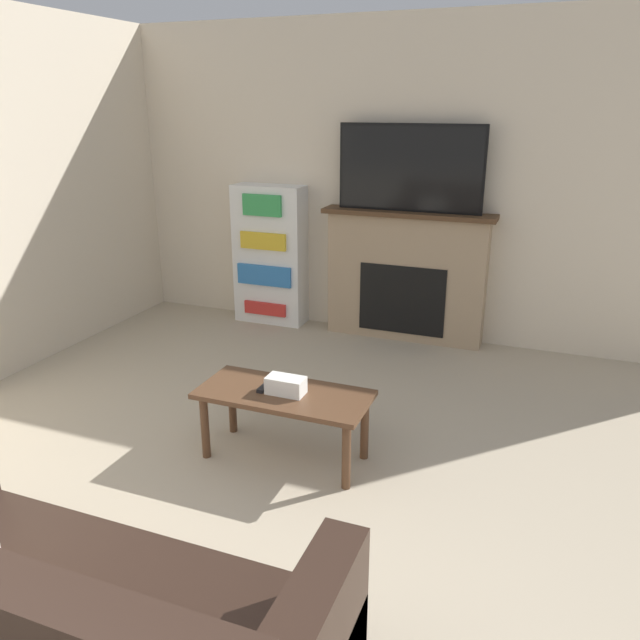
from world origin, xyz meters
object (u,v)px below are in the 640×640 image
fireplace (406,276)px  bookshelf (270,255)px  tv (410,168)px  coffee_table (284,402)px

fireplace → bookshelf: (-1.30, -0.02, 0.08)m
fireplace → tv: (0.00, -0.02, 0.92)m
tv → coffee_table: tv is taller
fireplace → tv: 0.92m
coffee_table → bookshelf: bookshelf is taller
tv → coffee_table: bearing=-94.1°
fireplace → bookshelf: size_ratio=1.14×
coffee_table → tv: bearing=85.9°
fireplace → coffee_table: fireplace is taller
bookshelf → tv: bearing=0.1°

